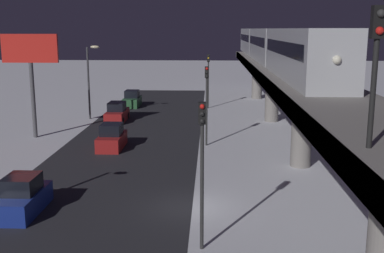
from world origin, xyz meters
TOP-DOWN VIEW (x-y plane):
  - ground_plane at (0.00, 0.00)m, footprint 240.00×240.00m
  - avenue_asphalt at (5.29, 0.00)m, footprint 11.00×97.84m
  - elevated_railway at (-7.28, 0.00)m, footprint 5.00×97.84m
  - subway_train at (-7.37, -27.76)m, footprint 2.94×55.47m
  - rail_signal at (-5.73, 10.36)m, footprint 0.36×0.41m
  - sedan_red at (8.49, -23.91)m, footprint 1.91×4.66m
  - sedan_blue at (8.49, 1.02)m, footprint 1.80×4.06m
  - sedan_green at (8.49, -33.39)m, footprint 1.80×4.17m
  - sedan_red_3 at (6.69, -12.61)m, footprint 1.80×4.01m
  - traffic_light_near at (-0.81, 4.79)m, footprint 0.32×0.44m
  - traffic_light_mid at (-0.81, -13.83)m, footprint 0.32×0.44m
  - traffic_light_far at (-0.81, -32.45)m, footprint 0.32×0.44m
  - commercial_billboard at (14.18, -16.20)m, footprint 4.80×0.36m
  - street_lamp_far at (11.36, -25.00)m, footprint 1.35×0.44m

SIDE VIEW (x-z plane):
  - ground_plane at x=0.00m, z-range 0.00..0.00m
  - avenue_asphalt at x=5.29m, z-range 0.00..0.01m
  - sedan_red at x=8.49m, z-range -0.20..1.77m
  - sedan_green at x=8.49m, z-range -0.19..1.78m
  - sedan_blue at x=8.49m, z-range -0.19..1.78m
  - sedan_red_3 at x=6.69m, z-range -0.19..1.78m
  - traffic_light_near at x=-0.81m, z-range 1.00..7.40m
  - traffic_light_mid at x=-0.81m, z-range 1.00..7.40m
  - traffic_light_far at x=-0.81m, z-range 1.00..7.40m
  - street_lamp_far at x=11.36m, z-range 0.99..8.64m
  - elevated_railway at x=-7.28m, z-range 2.19..8.14m
  - commercial_billboard at x=14.18m, z-range 2.38..11.28m
  - subway_train at x=-7.37m, z-range 6.03..9.43m
  - rail_signal at x=-5.73m, z-range 6.67..10.67m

